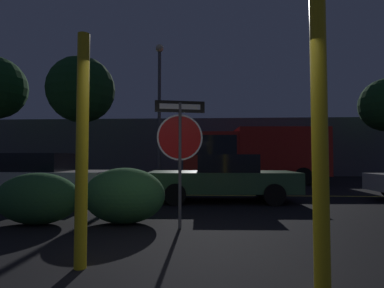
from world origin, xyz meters
The scene contains 13 objects.
ground_plane centered at (0.00, 0.00, 0.00)m, with size 260.00×260.00×0.00m, color black.
road_center_stripe centered at (0.00, 6.92, 0.00)m, with size 38.09×0.12×0.01m, color gold.
stop_sign centered at (-0.33, 2.09, 1.69)m, with size 0.93×0.23×2.39m.
yellow_pole_left centered at (-1.33, 0.03, 1.42)m, with size 0.15×0.15×2.84m, color yellow.
yellow_pole_right centered at (1.31, -0.47, 1.66)m, with size 0.16×0.16×3.33m, color yellow.
hedge_bush_1 centered at (-3.16, 2.27, 0.51)m, with size 1.67×0.94×1.01m, color #285B2D.
hedge_bush_2 centered at (-1.47, 2.43, 0.55)m, with size 1.63×1.08×1.11m, color #2D6633.
passing_car_1 centered at (-5.15, 5.42, 0.72)m, with size 4.84×1.98×1.44m.
passing_car_2 centered at (0.65, 5.60, 0.70)m, with size 4.50×2.01×1.40m.
delivery_truck centered at (2.37, 11.95, 1.58)m, with size 7.17×2.78×2.79m.
street_lamp centered at (-2.22, 11.25, 4.29)m, with size 0.40×0.40×7.03m.
tree_0 centered at (-6.80, 12.56, 5.04)m, with size 3.66×3.66×6.89m.
building_backdrop centered at (-2.37, 19.50, 2.06)m, with size 30.03×3.54×4.11m, color #4C4C56.
Camera 1 is at (0.19, -3.51, 1.32)m, focal length 28.00 mm.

